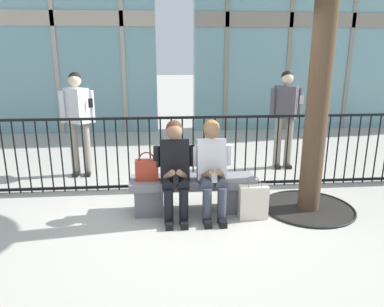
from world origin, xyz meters
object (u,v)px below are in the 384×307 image
at_px(handbag_on_bench, 147,169).
at_px(bystander_at_railing, 285,112).
at_px(stone_bench, 193,191).
at_px(seated_person_companion, 212,166).
at_px(seated_person_with_phone, 175,167).
at_px(shopping_bag, 253,202).
at_px(bystander_further_back, 78,116).

bearing_deg(handbag_on_bench, bystander_at_railing, 36.38).
height_order(stone_bench, seated_person_companion, seated_person_companion).
height_order(handbag_on_bench, bystander_at_railing, bystander_at_railing).
bearing_deg(stone_bench, seated_person_with_phone, -150.81).
distance_m(stone_bench, handbag_on_bench, 0.66).
bearing_deg(seated_person_companion, handbag_on_bench, 171.67).
xyz_separation_m(seated_person_with_phone, bystander_at_railing, (2.00, 1.85, 0.35)).
bearing_deg(stone_bench, bystander_at_railing, 44.20).
distance_m(stone_bench, shopping_bag, 0.78).
height_order(seated_person_with_phone, seated_person_companion, same).
bearing_deg(bystander_at_railing, handbag_on_bench, -143.62).
xyz_separation_m(seated_person_with_phone, shopping_bag, (0.96, -0.15, -0.43)).
bearing_deg(bystander_further_back, seated_person_companion, -41.23).
distance_m(handbag_on_bench, shopping_bag, 1.39).
xyz_separation_m(handbag_on_bench, shopping_bag, (1.31, -0.27, -0.37)).
xyz_separation_m(seated_person_companion, bystander_further_back, (-1.97, 1.73, 0.35)).
distance_m(handbag_on_bench, bystander_at_railing, 2.95).
bearing_deg(seated_person_with_phone, handbag_on_bench, 161.26).
relative_size(seated_person_companion, handbag_on_bench, 3.32).
bearing_deg(bystander_at_railing, shopping_bag, -117.43).
xyz_separation_m(handbag_on_bench, bystander_at_railing, (2.35, 1.73, 0.41)).
bearing_deg(bystander_at_railing, stone_bench, -135.80).
relative_size(handbag_on_bench, bystander_at_railing, 0.21).
height_order(seated_person_companion, bystander_at_railing, bystander_at_railing).
distance_m(shopping_bag, bystander_at_railing, 2.39).
bearing_deg(seated_person_with_phone, seated_person_companion, 0.00).
xyz_separation_m(shopping_bag, bystander_at_railing, (1.04, 2.01, 0.78)).
relative_size(seated_person_companion, shopping_bag, 2.28).
height_order(stone_bench, bystander_at_railing, bystander_at_railing).
relative_size(seated_person_companion, bystander_further_back, 0.71).
xyz_separation_m(seated_person_companion, handbag_on_bench, (-0.81, 0.12, -0.06)).
height_order(shopping_bag, bystander_at_railing, bystander_at_railing).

